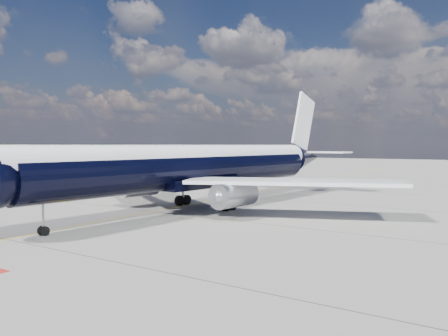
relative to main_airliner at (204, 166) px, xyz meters
The scene contains 3 objects.
ground 16.07m from the main_airliner, 100.33° to the left, with size 320.00×320.00×0.00m, color gray.
taxiway_centerline 11.45m from the main_airliner, 105.19° to the left, with size 0.16×160.00×0.01m, color yellow.
main_airliner is the anchor object (origin of this frame).
Camera 1 is at (28.99, -21.88, 6.54)m, focal length 35.00 mm.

